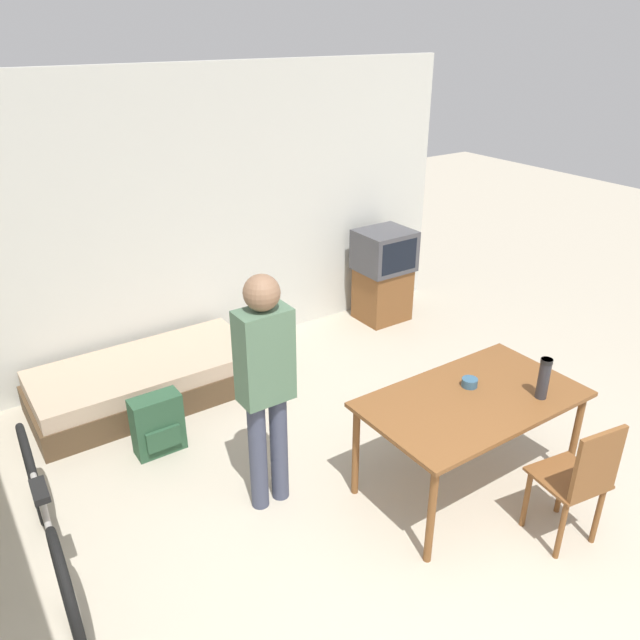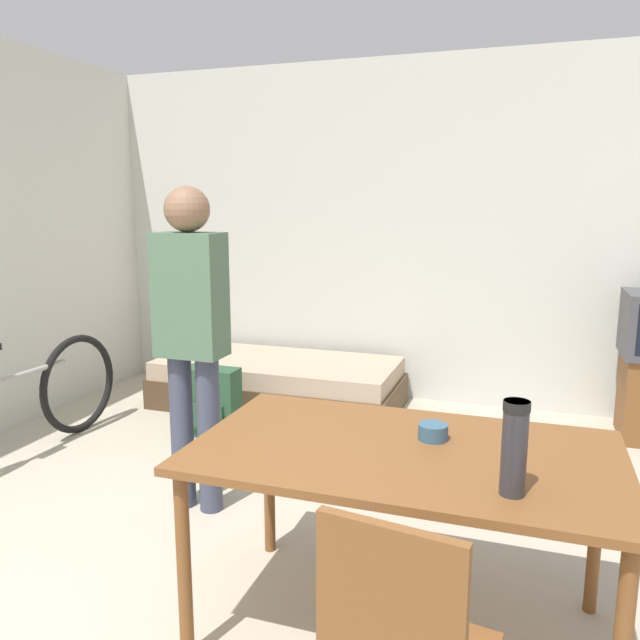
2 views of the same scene
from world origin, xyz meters
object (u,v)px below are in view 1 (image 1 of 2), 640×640
at_px(person_standing, 265,378).
at_px(dining_table, 472,406).
at_px(thermos_flask, 544,377).
at_px(backpack, 158,425).
at_px(wooden_chair, 580,479).
at_px(tv, 383,274).
at_px(bicycle, 47,525).
at_px(mate_bowl, 470,382).
at_px(daybed, 147,381).

bearing_deg(person_standing, dining_table, -27.54).
relative_size(thermos_flask, backpack, 0.61).
relative_size(wooden_chair, backpack, 1.89).
xyz_separation_m(wooden_chair, backpack, (-1.79, 2.35, -0.27)).
bearing_deg(person_standing, tv, 36.60).
xyz_separation_m(wooden_chair, thermos_flask, (0.23, 0.51, 0.39)).
xyz_separation_m(dining_table, person_standing, (-1.22, 0.64, 0.31)).
relative_size(bicycle, backpack, 3.69).
bearing_deg(mate_bowl, wooden_chair, -85.75).
distance_m(wooden_chair, bicycle, 3.17).
height_order(dining_table, mate_bowl, mate_bowl).
bearing_deg(tv, bicycle, -156.69).
height_order(thermos_flask, mate_bowl, thermos_flask).
relative_size(bicycle, person_standing, 1.06).
distance_m(thermos_flask, mate_bowl, 0.48).
bearing_deg(mate_bowl, thermos_flask, -51.51).
xyz_separation_m(person_standing, backpack, (-0.43, 0.95, -0.74)).
height_order(dining_table, thermos_flask, thermos_flask).
distance_m(wooden_chair, mate_bowl, 0.91).
height_order(bicycle, thermos_flask, thermos_flask).
bearing_deg(daybed, wooden_chair, -62.56).
bearing_deg(dining_table, tv, 62.78).
xyz_separation_m(thermos_flask, backpack, (-2.02, 1.84, -0.66)).
xyz_separation_m(daybed, tv, (2.75, 0.14, 0.35)).
distance_m(bicycle, mate_bowl, 2.80).
bearing_deg(thermos_flask, bicycle, 160.15).
bearing_deg(mate_bowl, dining_table, -125.84).
xyz_separation_m(bicycle, backpack, (0.95, 0.77, -0.12)).
height_order(daybed, mate_bowl, mate_bowl).
relative_size(person_standing, backpack, 3.49).
bearing_deg(backpack, daybed, 76.58).
bearing_deg(dining_table, thermos_flask, -33.79).
bearing_deg(bicycle, mate_bowl, -14.77).
bearing_deg(mate_bowl, bicycle, 165.23).
height_order(dining_table, bicycle, bicycle).
height_order(bicycle, backpack, bicycle).
bearing_deg(daybed, thermos_flask, -54.71).
bearing_deg(tv, wooden_chair, -109.22).
bearing_deg(daybed, backpack, -103.42).
bearing_deg(thermos_flask, dining_table, 146.21).
xyz_separation_m(bicycle, person_standing, (1.38, -0.19, 0.62)).
xyz_separation_m(person_standing, mate_bowl, (1.30, -0.52, -0.21)).
xyz_separation_m(bicycle, mate_bowl, (2.68, -0.71, 0.41)).
bearing_deg(thermos_flask, mate_bowl, 128.49).
relative_size(tv, wooden_chair, 1.12).
distance_m(tv, bicycle, 4.22).
bearing_deg(dining_table, bicycle, 162.43).
distance_m(bicycle, thermos_flask, 3.20).
relative_size(bicycle, thermos_flask, 6.09).
bearing_deg(person_standing, bicycle, 172.29).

